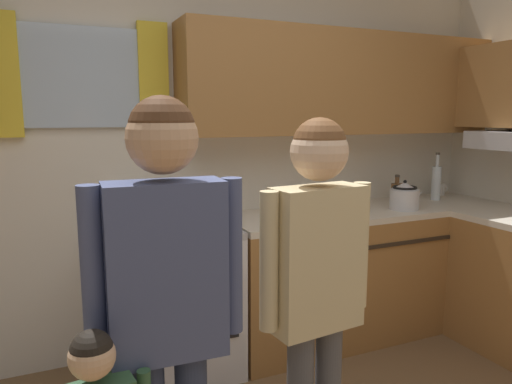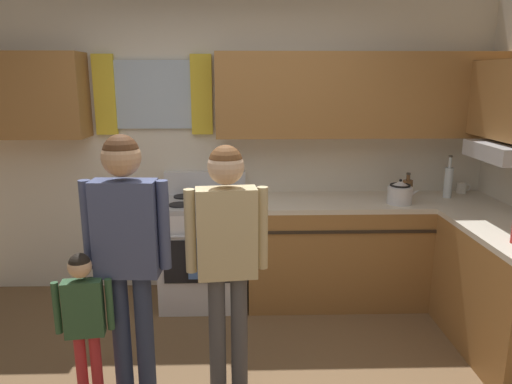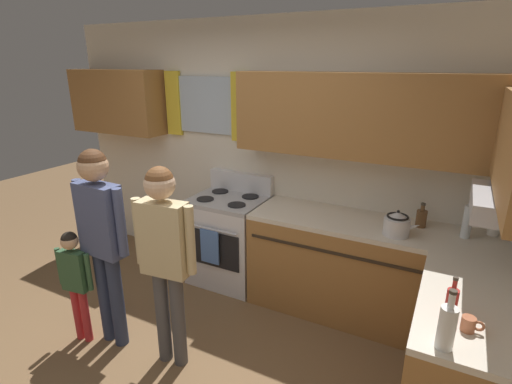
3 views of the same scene
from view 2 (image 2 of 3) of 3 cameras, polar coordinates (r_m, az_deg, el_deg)
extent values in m
cube|color=silver|center=(4.26, -3.57, 5.39)|extent=(4.60, 0.10, 2.60)
cube|color=silver|center=(4.21, -12.24, 11.38)|extent=(0.64, 0.03, 0.57)
cube|color=yellow|center=(4.30, -17.76, 11.09)|extent=(0.18, 0.04, 0.67)
cube|color=yellow|center=(4.15, -6.58, 11.57)|extent=(0.18, 0.04, 0.67)
cube|color=#9E6B38|center=(4.42, -27.15, 10.31)|extent=(1.15, 0.32, 0.69)
cube|color=#9E6B38|center=(4.12, 12.22, 11.34)|extent=(2.37, 0.32, 0.69)
cube|color=#B7B7BC|center=(3.91, 28.11, 4.26)|extent=(0.40, 0.60, 0.12)
cube|color=#9E6B38|center=(4.27, 13.50, -7.03)|extent=(2.11, 0.62, 0.86)
cube|color=beige|center=(4.13, 13.84, -1.18)|extent=(2.11, 0.62, 0.04)
cube|color=#9E6B38|center=(3.80, 28.15, -10.99)|extent=(0.62, 1.13, 0.86)
cube|color=#2D2319|center=(3.89, 14.91, -4.65)|extent=(1.99, 0.01, 0.02)
cube|color=silver|center=(4.14, -6.24, -7.38)|extent=(0.72, 0.62, 0.86)
cube|color=black|center=(3.83, -6.63, -8.37)|extent=(0.60, 0.01, 0.36)
cylinder|color=#ADADB2|center=(3.73, -6.76, -5.38)|extent=(0.60, 0.02, 0.02)
cube|color=#ADADB2|center=(4.00, -6.40, -1.35)|extent=(0.72, 0.62, 0.04)
cube|color=silver|center=(4.23, -6.15, 1.16)|extent=(0.72, 0.08, 0.20)
cylinder|color=black|center=(3.88, -9.22, -1.53)|extent=(0.17, 0.17, 0.01)
cylinder|color=black|center=(3.85, -3.92, -1.50)|extent=(0.17, 0.17, 0.01)
cylinder|color=black|center=(4.14, -8.73, -0.54)|extent=(0.17, 0.17, 0.01)
cylinder|color=black|center=(4.12, -3.77, -0.51)|extent=(0.17, 0.17, 0.01)
cube|color=#4C72B7|center=(3.78, -6.69, -8.01)|extent=(0.20, 0.02, 0.34)
cylinder|color=brown|center=(4.34, 17.79, 0.47)|extent=(0.08, 0.08, 0.14)
cylinder|color=brown|center=(4.32, 17.88, 1.69)|extent=(0.03, 0.03, 0.05)
cylinder|color=#3F382D|center=(4.31, 17.91, 2.11)|extent=(0.04, 0.04, 0.02)
cylinder|color=silver|center=(4.38, 22.15, 1.05)|extent=(0.07, 0.07, 0.26)
cylinder|color=silver|center=(4.35, 22.36, 3.31)|extent=(0.03, 0.03, 0.09)
cylinder|color=#3F382D|center=(4.34, 22.42, 4.00)|extent=(0.03, 0.03, 0.02)
cylinder|color=white|center=(4.61, 23.52, 0.46)|extent=(0.08, 0.08, 0.09)
torus|color=white|center=(4.64, 24.11, 0.52)|extent=(0.07, 0.01, 0.07)
cylinder|color=silver|center=(4.05, 16.92, -0.38)|extent=(0.20, 0.20, 0.14)
cone|color=silver|center=(4.02, 17.01, 0.93)|extent=(0.18, 0.18, 0.05)
sphere|color=black|center=(4.02, 17.04, 1.34)|extent=(0.02, 0.02, 0.02)
cone|color=silver|center=(4.08, 18.68, 0.01)|extent=(0.09, 0.04, 0.07)
torus|color=black|center=(4.03, 17.00, 0.79)|extent=(0.17, 0.17, 0.02)
cylinder|color=#2D3856|center=(3.04, -13.24, -16.55)|extent=(0.11, 0.11, 0.79)
cylinder|color=#2D3856|center=(3.08, -15.88, -16.34)|extent=(0.11, 0.11, 0.79)
cube|color=#47517A|center=(2.79, -15.40, -4.29)|extent=(0.37, 0.17, 0.56)
cylinder|color=#47517A|center=(2.73, -11.05, -3.94)|extent=(0.07, 0.07, 0.52)
cylinder|color=#47517A|center=(2.85, -19.61, -3.73)|extent=(0.07, 0.07, 0.52)
sphere|color=tan|center=(2.69, -15.94, 4.04)|extent=(0.22, 0.22, 0.22)
sphere|color=#4C2D19|center=(2.69, -15.98, 4.61)|extent=(0.20, 0.20, 0.20)
cylinder|color=#4C4C51|center=(3.03, -2.03, -16.62)|extent=(0.10, 0.10, 0.76)
cylinder|color=#4C4C51|center=(3.03, -4.68, -16.76)|extent=(0.10, 0.10, 0.76)
cube|color=#D1BC8C|center=(2.76, -3.54, -4.98)|extent=(0.36, 0.19, 0.54)
cylinder|color=#D1BC8C|center=(2.78, 0.77, -4.37)|extent=(0.07, 0.07, 0.50)
cylinder|color=#D1BC8C|center=(2.75, -7.92, -4.70)|extent=(0.07, 0.07, 0.50)
sphere|color=beige|center=(2.66, -3.66, 3.09)|extent=(0.21, 0.21, 0.21)
sphere|color=brown|center=(2.66, -3.67, 3.64)|extent=(0.19, 0.19, 0.19)
cylinder|color=red|center=(3.11, -18.62, -19.72)|extent=(0.06, 0.06, 0.47)
cylinder|color=red|center=(3.12, -20.23, -19.68)|extent=(0.06, 0.06, 0.47)
cube|color=#335938|center=(2.92, -20.06, -13.03)|extent=(0.23, 0.12, 0.33)
cylinder|color=#335938|center=(2.89, -17.22, -12.79)|extent=(0.04, 0.04, 0.31)
cylinder|color=#335938|center=(2.94, -22.89, -12.76)|extent=(0.04, 0.04, 0.31)
sphere|color=#DBAD84|center=(2.82, -20.48, -8.41)|extent=(0.13, 0.13, 0.13)
sphere|color=black|center=(2.81, -20.51, -8.11)|extent=(0.12, 0.12, 0.12)
camera|label=1|loc=(1.57, -40.85, -2.85)|focal=33.45mm
camera|label=3|loc=(1.78, 66.57, 14.75)|focal=27.40mm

